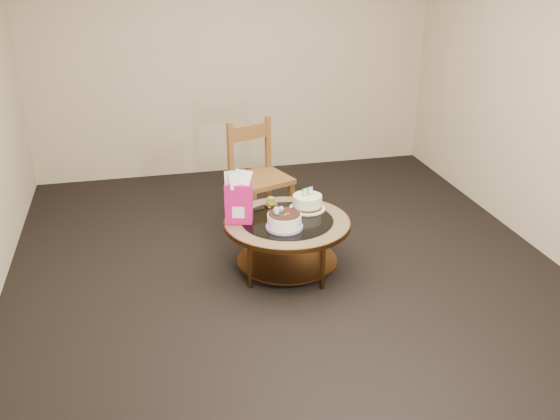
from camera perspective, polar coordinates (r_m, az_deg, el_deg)
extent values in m
plane|color=black|center=(5.19, 0.64, -5.51)|extent=(5.00, 5.00, 0.00)
cube|color=#C8B597|center=(7.09, -4.29, 13.68)|extent=(4.50, 0.02, 2.60)
cube|color=#C8B597|center=(2.51, 14.64, -6.74)|extent=(4.50, 0.02, 2.60)
cube|color=#C8B597|center=(5.66, 23.74, 9.15)|extent=(0.02, 5.00, 2.60)
cylinder|color=#563418|center=(5.35, 3.75, -2.09)|extent=(0.04, 0.04, 0.42)
cylinder|color=#563418|center=(5.36, -2.31, -2.02)|extent=(0.04, 0.04, 0.42)
cylinder|color=#563418|center=(4.85, -2.76, -4.93)|extent=(0.04, 0.04, 0.42)
cylinder|color=#563418|center=(4.85, 3.95, -5.02)|extent=(0.04, 0.04, 0.42)
cylinder|color=#563418|center=(5.14, 0.65, -4.54)|extent=(0.82, 0.82, 0.02)
cylinder|color=#563418|center=(4.99, 0.67, -1.19)|extent=(1.02, 1.02, 0.04)
cylinder|color=olive|center=(4.99, 0.67, -1.04)|extent=(1.00, 1.00, 0.01)
cylinder|color=black|center=(4.98, 0.67, -0.96)|extent=(0.74, 0.74, 0.01)
cylinder|color=#A689C2|center=(4.84, 0.40, -1.53)|extent=(0.29, 0.29, 0.02)
cylinder|color=silver|center=(4.82, 0.40, -1.02)|extent=(0.26, 0.26, 0.12)
cylinder|color=black|center=(4.80, 0.40, -0.36)|extent=(0.25, 0.25, 0.01)
sphere|color=#A689C2|center=(4.81, -0.33, 0.00)|extent=(0.05, 0.05, 0.05)
sphere|color=#A689C2|center=(4.84, 0.10, 0.10)|extent=(0.04, 0.04, 0.04)
sphere|color=#A689C2|center=(4.78, -0.31, -0.25)|extent=(0.04, 0.04, 0.04)
cone|color=#1B6828|center=(4.81, 0.12, -0.20)|extent=(0.03, 0.04, 0.02)
cone|color=#1B6828|center=(4.80, -0.60, -0.25)|extent=(0.04, 0.04, 0.02)
cone|color=#1B6828|center=(4.86, 0.25, 0.06)|extent=(0.04, 0.03, 0.02)
cone|color=#1B6828|center=(4.76, -0.01, -0.46)|extent=(0.04, 0.04, 0.02)
cylinder|color=white|center=(5.18, 2.51, 0.16)|extent=(0.30, 0.30, 0.01)
cylinder|color=#422512|center=(5.18, 2.51, 0.32)|extent=(0.25, 0.25, 0.02)
cylinder|color=white|center=(5.16, 2.52, 0.88)|extent=(0.24, 0.24, 0.09)
cube|color=#4DB44F|center=(5.11, 2.29, 1.62)|extent=(0.05, 0.03, 0.07)
cube|color=white|center=(5.11, 2.29, 1.62)|extent=(0.04, 0.02, 0.05)
cube|color=#4289E2|center=(5.14, 2.78, 1.76)|extent=(0.05, 0.03, 0.07)
cube|color=white|center=(5.14, 2.78, 1.76)|extent=(0.04, 0.02, 0.05)
cube|color=#C5125E|center=(4.90, -3.79, 0.65)|extent=(0.23, 0.17, 0.33)
cube|color=white|center=(4.92, -3.77, 0.04)|extent=(0.12, 0.14, 0.10)
cube|color=#F2C563|center=(5.25, -0.84, 0.47)|extent=(0.11, 0.11, 0.01)
cylinder|color=gold|center=(5.25, -0.84, 0.56)|extent=(0.11, 0.11, 0.01)
cylinder|color=olive|center=(5.23, -0.85, 0.88)|extent=(0.05, 0.05, 0.05)
cylinder|color=black|center=(5.22, -0.85, 1.20)|extent=(0.00, 0.00, 0.01)
cube|color=brown|center=(5.70, -1.75, 2.85)|extent=(0.60, 0.60, 0.04)
cube|color=brown|center=(5.55, -2.42, -0.60)|extent=(0.06, 0.06, 0.50)
cube|color=brown|center=(5.74, 1.04, 0.30)|extent=(0.06, 0.06, 0.50)
cube|color=brown|center=(5.87, -4.41, 0.77)|extent=(0.06, 0.06, 0.50)
cube|color=brown|center=(6.05, -1.07, 1.58)|extent=(0.06, 0.06, 0.50)
cube|color=brown|center=(5.69, -4.57, 5.47)|extent=(0.06, 0.06, 0.51)
cube|color=brown|center=(5.88, -1.11, 6.16)|extent=(0.06, 0.06, 0.51)
cube|color=brown|center=(5.74, -2.84, 7.09)|extent=(0.39, 0.17, 0.13)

